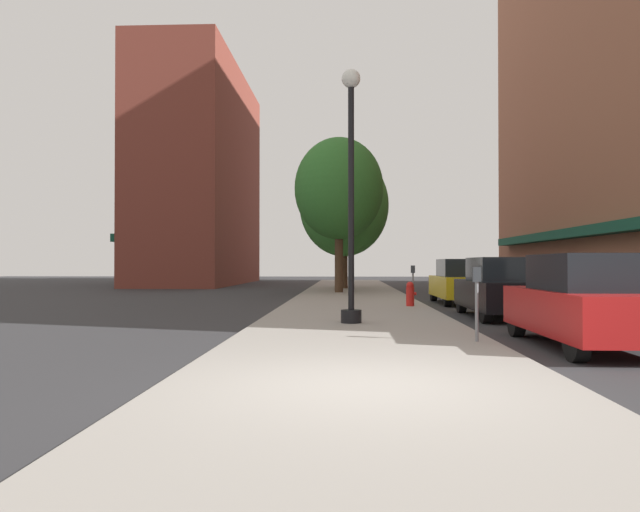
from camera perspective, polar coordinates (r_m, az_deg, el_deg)
ground_plane at (r=25.20m, az=12.29°, el=-4.11°), size 90.00×90.00×0.00m
sidewalk_slab at (r=25.83m, az=3.11°, el=-3.91°), size 4.80×50.00×0.12m
building_far_background at (r=45.54m, az=-11.22°, el=7.25°), size 6.80×18.00×15.66m
lamppost at (r=13.99m, az=2.98°, el=6.30°), size 0.48×0.48×5.90m
fire_hydrant at (r=19.62m, az=8.58°, el=-3.57°), size 0.33×0.26×0.79m
parking_meter_near at (r=10.92m, az=14.70°, el=-3.55°), size 0.14×0.09×1.31m
parking_meter_far at (r=21.01m, az=8.84°, el=-2.21°), size 0.14×0.09×1.31m
tree_near at (r=29.00m, az=1.81°, el=6.40°), size 4.28×4.28×7.46m
tree_mid at (r=33.84m, az=2.30°, el=4.83°), size 5.02×5.02×7.56m
car_red at (r=11.58m, az=24.11°, el=-4.04°), size 1.80×4.30×1.66m
car_black at (r=17.18m, az=16.88°, el=-2.98°), size 1.80×4.30×1.66m
car_yellow at (r=22.83m, az=13.29°, el=-2.43°), size 1.80×4.30×1.66m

